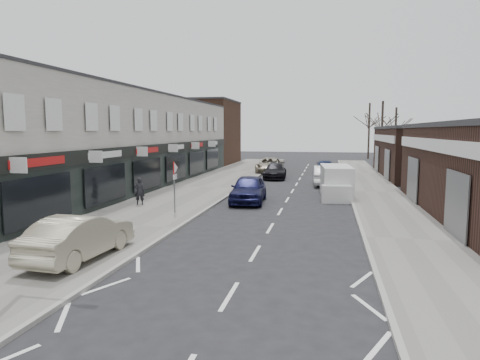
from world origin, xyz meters
The scene contains 19 objects.
ground centered at (0.00, 0.00, 0.00)m, with size 160.00×160.00×0.00m, color black.
pavement_left centered at (-6.75, 22.00, 0.06)m, with size 5.50×64.00×0.12m, color slate.
pavement_right centered at (5.75, 22.00, 0.06)m, with size 3.50×64.00×0.12m, color slate.
shop_terrace_left centered at (-13.50, 19.50, 3.55)m, with size 8.00×41.00×7.10m, color beige.
brick_block_far centered at (-13.50, 45.00, 4.00)m, with size 8.00×10.00×8.00m, color #462B1E.
right_unit_far centered at (12.50, 34.00, 2.25)m, with size 10.00×16.00×4.50m, color #341E17.
tree_far_a centered at (9.00, 48.00, 0.00)m, with size 3.60×3.60×8.00m, color #382D26, non-canonical shape.
tree_far_b centered at (11.50, 54.00, 0.00)m, with size 3.60×3.60×7.50m, color #382D26, non-canonical shape.
tree_far_c centered at (8.50, 60.00, 0.00)m, with size 3.60×3.60×8.50m, color #382D26, non-canonical shape.
warning_sign centered at (-5.16, 12.00, 2.20)m, with size 0.12×0.80×2.70m.
white_van centered at (3.00, 19.84, 0.95)m, with size 2.16×5.31×2.02m.
sedan_on_pavement centered at (-5.47, 3.88, 0.85)m, with size 1.54×4.43×1.46m, color #ABA489.
pedestrian centered at (-7.98, 13.86, 0.89)m, with size 0.56×0.37×1.54m, color black.
parked_car_left_a centered at (-2.20, 16.56, 0.82)m, with size 1.93×4.79×1.63m, color #13153D.
parked_car_left_b centered at (-2.20, 29.69, 0.69)m, with size 1.94×4.77×1.38m, color black.
parked_car_left_c centered at (-3.40, 35.01, 0.77)m, with size 2.56×5.55×1.54m, color #9E947E.
parked_car_right_a centered at (2.20, 25.83, 0.78)m, with size 1.65×4.73×1.56m, color white.
parked_car_right_b centered at (3.50, 29.18, 0.78)m, with size 1.84×4.56×1.56m, color black.
parked_car_right_c centered at (2.20, 36.47, 0.63)m, with size 1.78×4.37×1.27m, color #141E3E.
Camera 1 is at (2.44, -8.46, 4.29)m, focal length 32.00 mm.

